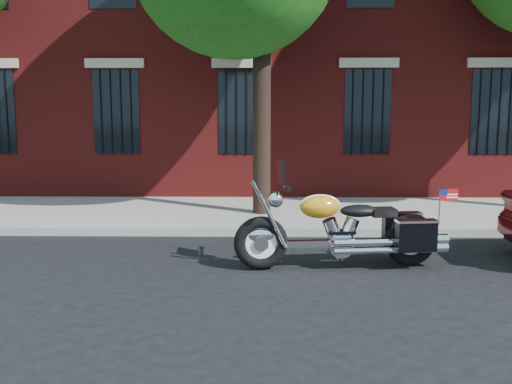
{
  "coord_description": "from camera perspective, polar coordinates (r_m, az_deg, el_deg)",
  "views": [
    {
      "loc": [
        0.58,
        -8.67,
        2.22
      ],
      "look_at": [
        0.42,
        0.8,
        0.88
      ],
      "focal_mm": 40.0,
      "sensor_mm": 36.0,
      "label": 1
    }
  ],
  "objects": [
    {
      "name": "sidewalk",
      "position": [
        12.13,
        -1.79,
        -2.12
      ],
      "size": [
        40.0,
        3.6,
        0.15
      ],
      "primitive_type": "cube",
      "color": "gray",
      "rests_on": "ground"
    },
    {
      "name": "curb",
      "position": [
        10.29,
        -2.29,
        -3.98
      ],
      "size": [
        40.0,
        0.16,
        0.15
      ],
      "primitive_type": "cube",
      "color": "gray",
      "rests_on": "ground"
    },
    {
      "name": "ground",
      "position": [
        8.97,
        -2.79,
        -6.29
      ],
      "size": [
        120.0,
        120.0,
        0.0
      ],
      "primitive_type": "plane",
      "color": "black",
      "rests_on": "ground"
    },
    {
      "name": "motorcycle",
      "position": [
        8.22,
        9.15,
        -3.95
      ],
      "size": [
        3.1,
        1.07,
        1.55
      ],
      "rotation": [
        0.0,
        0.0,
        0.11
      ],
      "color": "black",
      "rests_on": "ground"
    }
  ]
}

